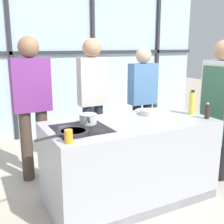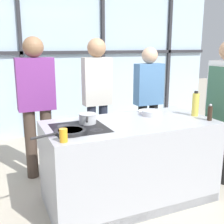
{
  "view_description": "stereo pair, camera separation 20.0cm",
  "coord_description": "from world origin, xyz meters",
  "px_view_note": "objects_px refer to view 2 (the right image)",
  "views": [
    {
      "loc": [
        -1.48,
        -2.43,
        1.67
      ],
      "look_at": [
        -0.17,
        0.1,
        0.99
      ],
      "focal_mm": 45.0,
      "sensor_mm": 36.0,
      "label": 1
    },
    {
      "loc": [
        -1.3,
        -2.52,
        1.67
      ],
      "look_at": [
        -0.17,
        0.1,
        0.99
      ],
      "focal_mm": 45.0,
      "sensor_mm": 36.0,
      "label": 2
    }
  ],
  "objects_px": {
    "spectator_center_right": "(148,96)",
    "juice_glass_near": "(63,135)",
    "frying_pan": "(70,131)",
    "spectator_far_left": "(36,100)",
    "white_plate": "(149,111)",
    "oil_bottle": "(195,104)",
    "saucepan": "(88,118)",
    "mixing_bowl": "(152,113)",
    "spectator_center_left": "(97,93)",
    "chef": "(224,104)",
    "pepper_grinder": "(210,113)"
  },
  "relations": [
    {
      "from": "spectator_center_right",
      "to": "mixing_bowl",
      "type": "bearing_deg",
      "value": 61.59
    },
    {
      "from": "frying_pan",
      "to": "mixing_bowl",
      "type": "distance_m",
      "value": 1.07
    },
    {
      "from": "oil_bottle",
      "to": "pepper_grinder",
      "type": "height_order",
      "value": "oil_bottle"
    },
    {
      "from": "chef",
      "to": "pepper_grinder",
      "type": "distance_m",
      "value": 0.51
    },
    {
      "from": "oil_bottle",
      "to": "pepper_grinder",
      "type": "relative_size",
      "value": 1.57
    },
    {
      "from": "chef",
      "to": "saucepan",
      "type": "height_order",
      "value": "chef"
    },
    {
      "from": "white_plate",
      "to": "pepper_grinder",
      "type": "xyz_separation_m",
      "value": [
        0.39,
        -0.6,
        0.07
      ]
    },
    {
      "from": "spectator_far_left",
      "to": "spectator_center_right",
      "type": "bearing_deg",
      "value": -180.0
    },
    {
      "from": "chef",
      "to": "white_plate",
      "type": "xyz_separation_m",
      "value": [
        -0.84,
        0.36,
        -0.09
      ]
    },
    {
      "from": "spectator_center_right",
      "to": "frying_pan",
      "type": "height_order",
      "value": "spectator_center_right"
    },
    {
      "from": "spectator_far_left",
      "to": "white_plate",
      "type": "relative_size",
      "value": 7.0
    },
    {
      "from": "spectator_far_left",
      "to": "mixing_bowl",
      "type": "xyz_separation_m",
      "value": [
        1.15,
        -0.83,
        -0.09
      ]
    },
    {
      "from": "mixing_bowl",
      "to": "oil_bottle",
      "type": "height_order",
      "value": "oil_bottle"
    },
    {
      "from": "spectator_far_left",
      "to": "mixing_bowl",
      "type": "relative_size",
      "value": 7.79
    },
    {
      "from": "chef",
      "to": "spectator_center_left",
      "type": "height_order",
      "value": "spectator_center_left"
    },
    {
      "from": "mixing_bowl",
      "to": "juice_glass_near",
      "type": "relative_size",
      "value": 2.02
    },
    {
      "from": "spectator_center_left",
      "to": "white_plate",
      "type": "distance_m",
      "value": 0.8
    },
    {
      "from": "chef",
      "to": "spectator_center_right",
      "type": "bearing_deg",
      "value": 23.5
    },
    {
      "from": "chef",
      "to": "spectator_center_left",
      "type": "bearing_deg",
      "value": 50.68
    },
    {
      "from": "oil_bottle",
      "to": "spectator_center_left",
      "type": "bearing_deg",
      "value": 127.24
    },
    {
      "from": "white_plate",
      "to": "mixing_bowl",
      "type": "xyz_separation_m",
      "value": [
        -0.06,
        -0.17,
        0.03
      ]
    },
    {
      "from": "spectator_center_right",
      "to": "pepper_grinder",
      "type": "distance_m",
      "value": 1.27
    },
    {
      "from": "spectator_center_left",
      "to": "mixing_bowl",
      "type": "distance_m",
      "value": 0.91
    },
    {
      "from": "chef",
      "to": "spectator_far_left",
      "type": "bearing_deg",
      "value": 63.51
    },
    {
      "from": "frying_pan",
      "to": "oil_bottle",
      "type": "distance_m",
      "value": 1.48
    },
    {
      "from": "saucepan",
      "to": "mixing_bowl",
      "type": "xyz_separation_m",
      "value": [
        0.78,
        0.03,
        -0.02
      ]
    },
    {
      "from": "white_plate",
      "to": "pepper_grinder",
      "type": "relative_size",
      "value": 1.4
    },
    {
      "from": "chef",
      "to": "frying_pan",
      "type": "height_order",
      "value": "chef"
    },
    {
      "from": "chef",
      "to": "spectator_center_right",
      "type": "relative_size",
      "value": 1.05
    },
    {
      "from": "saucepan",
      "to": "juice_glass_near",
      "type": "xyz_separation_m",
      "value": [
        -0.36,
        -0.46,
        0.0
      ]
    },
    {
      "from": "spectator_center_left",
      "to": "white_plate",
      "type": "relative_size",
      "value": 6.95
    },
    {
      "from": "spectator_center_right",
      "to": "white_plate",
      "type": "distance_m",
      "value": 0.77
    },
    {
      "from": "white_plate",
      "to": "mixing_bowl",
      "type": "bearing_deg",
      "value": -109.43
    },
    {
      "from": "mixing_bowl",
      "to": "oil_bottle",
      "type": "relative_size",
      "value": 0.8
    },
    {
      "from": "chef",
      "to": "pepper_grinder",
      "type": "height_order",
      "value": "chef"
    },
    {
      "from": "spectator_far_left",
      "to": "juice_glass_near",
      "type": "xyz_separation_m",
      "value": [
        0.01,
        -1.32,
        -0.07
      ]
    },
    {
      "from": "white_plate",
      "to": "oil_bottle",
      "type": "xyz_separation_m",
      "value": [
        0.38,
        -0.38,
        0.13
      ]
    },
    {
      "from": "spectator_center_right",
      "to": "white_plate",
      "type": "xyz_separation_m",
      "value": [
        -0.39,
        -0.67,
        -0.05
      ]
    },
    {
      "from": "spectator_center_right",
      "to": "juice_glass_near",
      "type": "xyz_separation_m",
      "value": [
        -1.59,
        -1.32,
        0.0
      ]
    },
    {
      "from": "oil_bottle",
      "to": "saucepan",
      "type": "bearing_deg",
      "value": 171.68
    },
    {
      "from": "chef",
      "to": "oil_bottle",
      "type": "xyz_separation_m",
      "value": [
        -0.45,
        -0.02,
        0.04
      ]
    },
    {
      "from": "spectator_center_right",
      "to": "mixing_bowl",
      "type": "relative_size",
      "value": 7.23
    },
    {
      "from": "frying_pan",
      "to": "white_plate",
      "type": "relative_size",
      "value": 2.02
    },
    {
      "from": "chef",
      "to": "spectator_far_left",
      "type": "height_order",
      "value": "spectator_far_left"
    },
    {
      "from": "spectator_far_left",
      "to": "frying_pan",
      "type": "height_order",
      "value": "spectator_far_left"
    },
    {
      "from": "mixing_bowl",
      "to": "juice_glass_near",
      "type": "xyz_separation_m",
      "value": [
        -1.14,
        -0.49,
        0.02
      ]
    },
    {
      "from": "spectator_center_left",
      "to": "mixing_bowl",
      "type": "height_order",
      "value": "spectator_center_left"
    },
    {
      "from": "saucepan",
      "to": "pepper_grinder",
      "type": "distance_m",
      "value": 1.29
    },
    {
      "from": "spectator_far_left",
      "to": "frying_pan",
      "type": "relative_size",
      "value": 3.46
    },
    {
      "from": "mixing_bowl",
      "to": "pepper_grinder",
      "type": "height_order",
      "value": "pepper_grinder"
    }
  ]
}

